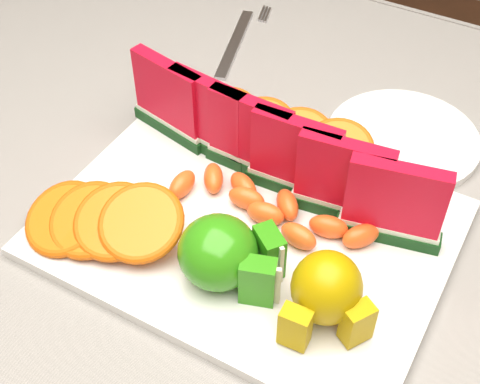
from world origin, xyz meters
The scene contains 11 objects.
table centered at (0.00, 0.00, 0.65)m, with size 1.40×0.90×0.75m.
tablecloth centered at (0.00, 0.00, 0.72)m, with size 1.53×1.03×0.20m.
platter centered at (0.02, 0.01, 0.76)m, with size 0.40×0.30×0.01m.
apple_cluster centered at (0.04, -0.06, 0.80)m, with size 0.11×0.09×0.07m.
pear_cluster centered at (0.14, -0.06, 0.81)m, with size 0.09×0.09×0.07m.
side_plate centered at (0.11, 0.22, 0.76)m, with size 0.24×0.24×0.01m.
fork centered at (-0.16, 0.31, 0.76)m, with size 0.06×0.19×0.00m.
watermelon_row centered at (0.01, 0.07, 0.82)m, with size 0.39×0.07×0.10m.
orange_fan_front centered at (-0.10, -0.08, 0.79)m, with size 0.18×0.12×0.05m.
orange_fan_back centered at (-0.01, 0.13, 0.79)m, with size 0.23×0.10×0.04m.
tangerine_segments centered at (0.03, 0.03, 0.78)m, with size 0.22×0.07×0.03m.
Camera 1 is at (0.24, -0.40, 1.29)m, focal length 50.00 mm.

